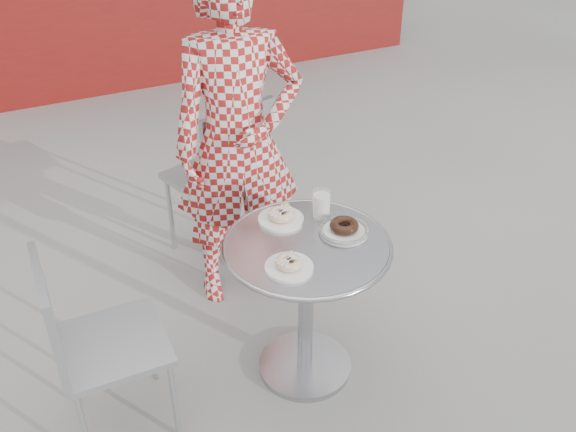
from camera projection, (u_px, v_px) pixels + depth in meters
name	position (u px, v px, depth m)	size (l,w,h in m)	color
ground	(297.00, 373.00, 2.85)	(60.00, 60.00, 0.00)	#A29F9A
bistro_table	(307.00, 277.00, 2.60)	(0.68, 0.68, 0.68)	silver
chair_far	(220.00, 208.00, 3.47)	(0.55, 0.55, 0.93)	#ACAFB4
chair_left	(116.00, 377.00, 2.50)	(0.41, 0.40, 0.83)	#ACAFB4
seated_person	(238.00, 143.00, 2.92)	(0.61, 0.40, 1.66)	maroon
plate_far	(281.00, 216.00, 2.64)	(0.19, 0.19, 0.05)	white
plate_near	(289.00, 265.00, 2.37)	(0.18, 0.18, 0.05)	white
plate_checker	(344.00, 229.00, 2.57)	(0.20, 0.20, 0.05)	white
milk_cup	(321.00, 204.00, 2.65)	(0.08, 0.08, 0.12)	white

